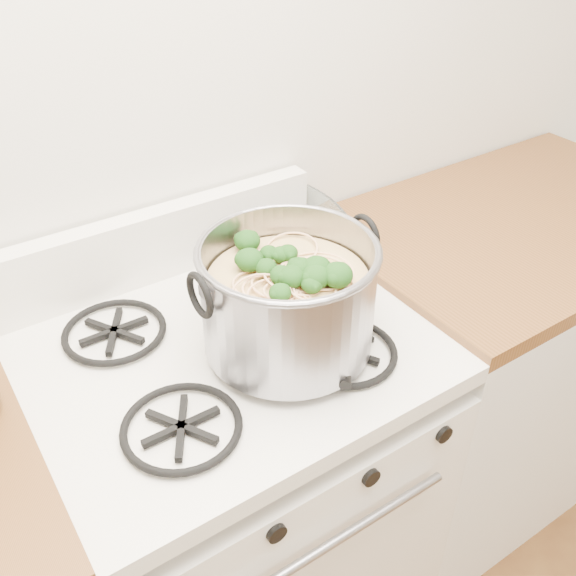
# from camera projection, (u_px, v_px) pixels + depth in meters

# --- Properties ---
(gas_range) EXTENTS (0.76, 0.66, 0.92)m
(gas_range) POSITION_uv_depth(u_px,v_px,m) (239.00, 496.00, 1.51)
(gas_range) COLOR white
(gas_range) RESTS_ON ground
(counter_right) EXTENTS (1.00, 0.65, 0.92)m
(counter_right) POSITION_uv_depth(u_px,v_px,m) (495.00, 351.00, 1.90)
(counter_right) COLOR silver
(counter_right) RESTS_ON ground
(stock_pot) EXTENTS (0.36, 0.33, 0.22)m
(stock_pot) POSITION_uv_depth(u_px,v_px,m) (288.00, 300.00, 1.16)
(stock_pot) COLOR gray
(stock_pot) RESTS_ON gas_range
(spatula) EXTENTS (0.42, 0.42, 0.02)m
(spatula) POSITION_uv_depth(u_px,v_px,m) (345.00, 299.00, 1.31)
(spatula) COLOR black
(spatula) RESTS_ON gas_range
(glass_bowl) EXTENTS (0.12, 0.12, 0.03)m
(glass_bowl) POSITION_uv_depth(u_px,v_px,m) (280.00, 232.00, 1.53)
(glass_bowl) COLOR white
(glass_bowl) RESTS_ON gas_range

